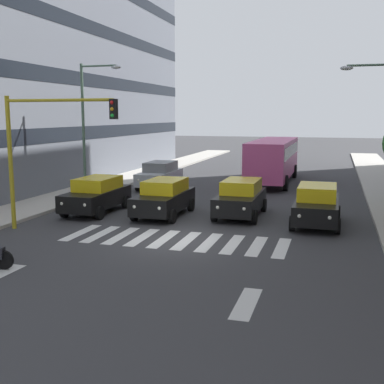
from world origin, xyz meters
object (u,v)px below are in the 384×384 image
object	(u,v)px
car_2	(164,197)
street_lamp_left	(384,124)
car_3	(97,195)
car_row2_0	(160,175)
bus_behind_traffic	(273,156)
car_0	(317,205)
car_1	(241,198)
traffic_light_gantry	(40,140)
street_lamp_right	(89,117)

from	to	relation	value
car_2	street_lamp_left	world-z (taller)	street_lamp_left
car_3	car_row2_0	world-z (taller)	same
car_2	bus_behind_traffic	world-z (taller)	bus_behind_traffic
car_3	car_row2_0	xyz separation A→B (m)	(-0.20, -8.35, 0.00)
car_3	bus_behind_traffic	size ratio (longest dim) A/B	0.42
bus_behind_traffic	street_lamp_left	distance (m)	13.15
car_2	car_3	xyz separation A→B (m)	(3.44, 0.20, 0.00)
car_0	car_2	distance (m)	6.99
car_0	car_3	world-z (taller)	same
car_0	street_lamp_left	distance (m)	4.63
car_1	street_lamp_left	size ratio (longest dim) A/B	0.65
car_row2_0	car_2	bearing A→B (deg)	111.68
traffic_light_gantry	street_lamp_left	world-z (taller)	street_lamp_left
car_1	car_0	bearing A→B (deg)	166.59
bus_behind_traffic	street_lamp_left	size ratio (longest dim) A/B	1.53
car_1	street_lamp_right	world-z (taller)	street_lamp_right
car_1	traffic_light_gantry	size ratio (longest dim) A/B	0.81
street_lamp_left	street_lamp_right	bearing A→B (deg)	-7.34
car_1	car_3	xyz separation A→B (m)	(6.92, 1.11, 0.00)
car_1	bus_behind_traffic	xyz separation A→B (m)	(0.00, -12.11, 0.97)
car_row2_0	bus_behind_traffic	world-z (taller)	bus_behind_traffic
car_1	car_3	world-z (taller)	same
bus_behind_traffic	street_lamp_left	bearing A→B (deg)	118.51
car_1	street_lamp_left	world-z (taller)	street_lamp_left
car_1	traffic_light_gantry	distance (m)	9.35
car_row2_0	car_1	bearing A→B (deg)	132.90
car_2	car_0	bearing A→B (deg)	-179.40
car_row2_0	traffic_light_gantry	xyz separation A→B (m)	(0.50, 12.44, 2.86)
car_1	car_2	xyz separation A→B (m)	(3.49, 0.91, 0.00)
car_3	street_lamp_right	xyz separation A→B (m)	(2.38, -3.86, 3.73)
car_row2_0	bus_behind_traffic	xyz separation A→B (m)	(-6.73, -4.87, 0.97)
car_3	car_2	bearing A→B (deg)	-176.62
bus_behind_traffic	car_1	bearing A→B (deg)	90.00
car_row2_0	street_lamp_left	distance (m)	14.84
street_lamp_left	car_0	bearing A→B (deg)	30.85
car_0	street_lamp_right	size ratio (longest dim) A/B	0.60
car_2	car_3	world-z (taller)	same
car_0	street_lamp_right	distance (m)	13.81
car_0	street_lamp_right	world-z (taller)	street_lamp_right
traffic_light_gantry	car_1	bearing A→B (deg)	-144.28
bus_behind_traffic	car_row2_0	bearing A→B (deg)	35.87
traffic_light_gantry	bus_behind_traffic	bearing A→B (deg)	-112.67
street_lamp_left	bus_behind_traffic	bearing A→B (deg)	-61.49
car_0	street_lamp_left	bearing A→B (deg)	-149.15
car_0	street_lamp_right	xyz separation A→B (m)	(12.81, -3.58, 3.73)
car_2	car_row2_0	distance (m)	8.77
car_3	street_lamp_right	size ratio (longest dim) A/B	0.60
car_0	bus_behind_traffic	bearing A→B (deg)	-74.85
car_1	car_2	distance (m)	3.60
car_0	car_row2_0	bearing A→B (deg)	-38.29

